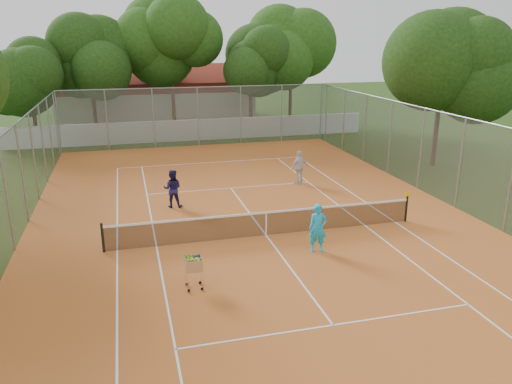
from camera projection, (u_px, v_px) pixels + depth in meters
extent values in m
plane|color=#1D360E|center=(266.00, 236.00, 18.99)|extent=(120.00, 120.00, 0.00)
cube|color=#BF6325|center=(266.00, 236.00, 18.99)|extent=(18.00, 34.00, 0.02)
cube|color=white|center=(266.00, 235.00, 18.98)|extent=(10.98, 23.78, 0.01)
cube|color=black|center=(266.00, 223.00, 18.84)|extent=(11.88, 0.10, 0.98)
cube|color=slate|center=(266.00, 186.00, 18.39)|extent=(18.00, 34.00, 4.00)
cube|color=silver|center=(194.00, 130.00, 36.29)|extent=(26.00, 0.30, 1.50)
cube|color=beige|center=(156.00, 96.00, 44.60)|extent=(16.40, 9.00, 4.40)
cube|color=black|center=(187.00, 68.00, 37.79)|extent=(29.00, 19.00, 10.00)
imported|color=#1AACDD|center=(318.00, 228.00, 17.34)|extent=(0.71, 0.54, 1.74)
imported|color=#1D194B|center=(172.00, 189.00, 21.92)|extent=(0.95, 0.81, 1.69)
imported|color=silver|center=(299.00, 167.00, 25.42)|extent=(1.09, 0.73, 1.72)
cube|color=silver|center=(194.00, 272.00, 14.84)|extent=(0.60, 0.60, 1.09)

